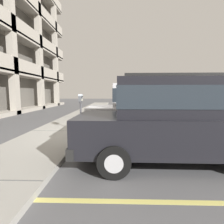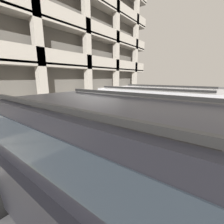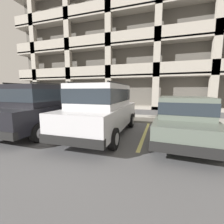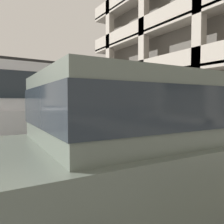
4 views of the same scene
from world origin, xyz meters
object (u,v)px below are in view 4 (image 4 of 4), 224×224
Objects in this scene: red_sedan at (24,108)px; dark_hatchback at (150,143)px; parking_meter_near at (149,104)px; silver_suv at (55,110)px; parking_meter_far at (72,105)px.

dark_hatchback is at bearing 3.52° from red_sedan.
parking_meter_near is (2.67, 2.86, 0.13)m from red_sedan.
parking_meter_near is at bearing 87.24° from silver_suv.
dark_hatchback is 3.87m from parking_meter_near.
dark_hatchback is 9.06m from parking_meter_far.
silver_suv is 1.00× the size of red_sedan.
parking_meter_far is (-3.15, 2.89, 0.04)m from red_sedan.
dark_hatchback is (5.52, 0.27, -0.27)m from red_sedan.
dark_hatchback is 3.09× the size of parking_meter_near.
parking_meter_far is (-5.82, 0.04, -0.10)m from parking_meter_near.
red_sedan is 3.25× the size of parking_meter_near.
red_sedan is 1.05× the size of dark_hatchback.
silver_suv is 2.96m from dark_hatchback.
parking_meter_far is at bearing 166.19° from dark_hatchback.
silver_suv is 3.13× the size of parking_meter_far.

